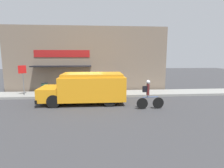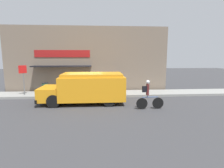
{
  "view_description": "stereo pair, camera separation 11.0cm",
  "coord_description": "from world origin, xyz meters",
  "px_view_note": "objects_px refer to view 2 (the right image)",
  "views": [
    {
      "loc": [
        0.91,
        -13.18,
        3.12
      ],
      "look_at": [
        1.98,
        -0.2,
        1.1
      ],
      "focal_mm": 28.0,
      "sensor_mm": 36.0,
      "label": 1
    },
    {
      "loc": [
        1.02,
        -13.18,
        3.12
      ],
      "look_at": [
        1.98,
        -0.2,
        1.1
      ],
      "focal_mm": 28.0,
      "sensor_mm": 36.0,
      "label": 2
    }
  ],
  "objects_px": {
    "school_bus": "(87,87)",
    "cyclist": "(148,95)",
    "trash_bin": "(45,88)",
    "stop_sign_post": "(23,75)"
  },
  "relations": [
    {
      "from": "school_bus",
      "to": "cyclist",
      "type": "xyz_separation_m",
      "value": [
        3.75,
        -1.76,
        -0.21
      ]
    },
    {
      "from": "school_bus",
      "to": "trash_bin",
      "type": "relative_size",
      "value": 6.47
    },
    {
      "from": "stop_sign_post",
      "to": "trash_bin",
      "type": "bearing_deg",
      "value": 20.39
    },
    {
      "from": "stop_sign_post",
      "to": "school_bus",
      "type": "bearing_deg",
      "value": -22.38
    },
    {
      "from": "school_bus",
      "to": "stop_sign_post",
      "type": "relative_size",
      "value": 2.39
    },
    {
      "from": "trash_bin",
      "to": "cyclist",
      "type": "bearing_deg",
      "value": -30.71
    },
    {
      "from": "school_bus",
      "to": "trash_bin",
      "type": "bearing_deg",
      "value": 143.93
    },
    {
      "from": "school_bus",
      "to": "cyclist",
      "type": "height_order",
      "value": "school_bus"
    },
    {
      "from": "stop_sign_post",
      "to": "trash_bin",
      "type": "relative_size",
      "value": 2.71
    },
    {
      "from": "stop_sign_post",
      "to": "trash_bin",
      "type": "xyz_separation_m",
      "value": [
        1.43,
        0.53,
        -1.14
      ]
    }
  ]
}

